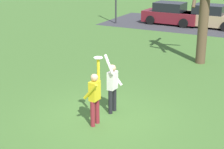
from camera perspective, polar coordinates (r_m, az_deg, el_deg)
The scene contains 7 objects.
ground_plane at distance 11.68m, azimuth -1.47°, elevation -6.79°, with size 120.00×120.00×0.00m, color #426B2D.
person_catcher at distance 10.82m, azimuth -2.77°, elevation -3.26°, with size 0.49×0.55×2.08m.
person_defender at distance 11.67m, azimuth 0.07°, elevation -1.57°, with size 0.49×0.56×2.04m.
frisbee_disc at distance 10.64m, azimuth -2.21°, elevation 2.68°, with size 0.26×0.26×0.02m, color white.
parked_car_maroon at distance 27.24m, azimuth 9.32°, elevation 9.41°, with size 4.17×2.17×1.59m.
parked_car_tan at distance 26.60m, azimuth 15.31°, elevation 8.77°, with size 4.17×2.17×1.59m.
parking_strip at distance 26.92m, azimuth 15.96°, elevation 7.26°, with size 15.98×6.40×0.01m, color #38383D.
Camera 1 is at (5.12, -9.22, 5.03)m, focal length 57.71 mm.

